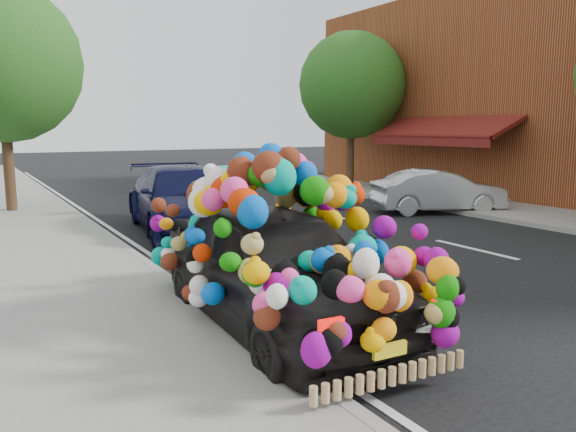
% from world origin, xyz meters
% --- Properties ---
extents(ground, '(100.00, 100.00, 0.00)m').
position_xyz_m(ground, '(0.00, 0.00, 0.00)').
color(ground, black).
rests_on(ground, ground).
extents(sidewalk, '(4.00, 60.00, 0.12)m').
position_xyz_m(sidewalk, '(-4.30, 0.00, 0.06)').
color(sidewalk, gray).
rests_on(sidewalk, ground).
extents(kerb, '(0.15, 60.00, 0.13)m').
position_xyz_m(kerb, '(-2.35, 0.00, 0.07)').
color(kerb, gray).
rests_on(kerb, ground).
extents(footpath_far, '(3.00, 40.00, 0.12)m').
position_xyz_m(footpath_far, '(8.20, 3.00, 0.06)').
color(footpath_far, gray).
rests_on(footpath_far, ground).
extents(lane_markings, '(6.00, 50.00, 0.01)m').
position_xyz_m(lane_markings, '(3.60, 0.00, 0.01)').
color(lane_markings, silver).
rests_on(lane_markings, ground).
extents(tree_near_sidewalk, '(4.20, 4.20, 6.13)m').
position_xyz_m(tree_near_sidewalk, '(-3.80, 9.50, 4.02)').
color(tree_near_sidewalk, '#332114').
rests_on(tree_near_sidewalk, ground).
extents(tree_far_b, '(4.00, 4.00, 5.90)m').
position_xyz_m(tree_far_b, '(8.00, 10.00, 3.89)').
color(tree_far_b, '#332114').
rests_on(tree_far_b, ground).
extents(plush_art_car, '(2.29, 4.58, 2.11)m').
position_xyz_m(plush_art_car, '(-1.80, -1.73, 1.08)').
color(plush_art_car, black).
rests_on(plush_art_car, ground).
extents(navy_sedan, '(2.77, 5.34, 1.48)m').
position_xyz_m(navy_sedan, '(-0.61, 4.67, 0.74)').
color(navy_sedan, black).
rests_on(navy_sedan, ground).
extents(silver_hatchback, '(3.84, 2.50, 1.20)m').
position_xyz_m(silver_hatchback, '(6.48, 3.86, 0.60)').
color(silver_hatchback, '#A6A8AD').
rests_on(silver_hatchback, ground).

